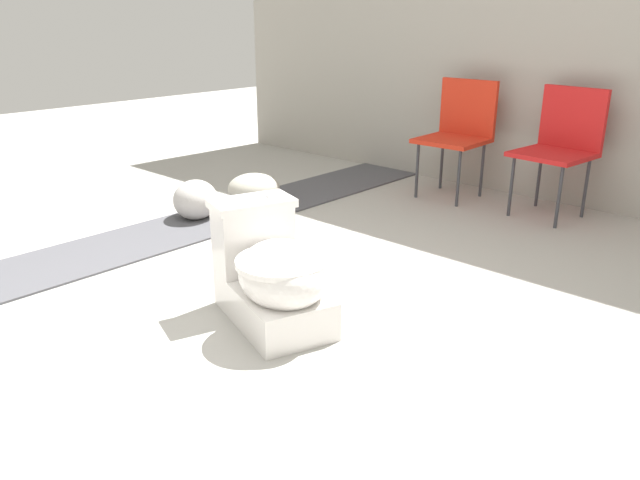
{
  "coord_description": "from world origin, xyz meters",
  "views": [
    {
      "loc": [
        1.87,
        -1.38,
        1.28
      ],
      "look_at": [
        0.04,
        0.6,
        0.3
      ],
      "focal_mm": 35.0,
      "sensor_mm": 36.0,
      "label": 1
    }
  ],
  "objects_px": {
    "boulder_far": "(196,200)",
    "folding_chair_left": "(460,126)",
    "boulder_near": "(254,188)",
    "folding_chair_middle": "(562,139)",
    "toilet": "(273,275)"
  },
  "relations": [
    {
      "from": "toilet",
      "to": "folding_chair_middle",
      "type": "distance_m",
      "value": 2.4
    },
    {
      "from": "boulder_near",
      "to": "boulder_far",
      "type": "relative_size",
      "value": 1.14
    },
    {
      "from": "folding_chair_left",
      "to": "boulder_near",
      "type": "distance_m",
      "value": 1.56
    },
    {
      "from": "folding_chair_middle",
      "to": "boulder_far",
      "type": "distance_m",
      "value": 2.43
    },
    {
      "from": "boulder_far",
      "to": "folding_chair_left",
      "type": "bearing_deg",
      "value": 60.73
    },
    {
      "from": "toilet",
      "to": "folding_chair_left",
      "type": "distance_m",
      "value": 2.41
    },
    {
      "from": "toilet",
      "to": "boulder_far",
      "type": "relative_size",
      "value": 2.19
    },
    {
      "from": "folding_chair_left",
      "to": "boulder_near",
      "type": "xyz_separation_m",
      "value": [
        -0.94,
        -1.17,
        -0.41
      ]
    },
    {
      "from": "toilet",
      "to": "boulder_near",
      "type": "xyz_separation_m",
      "value": [
        -1.44,
        1.16,
        -0.12
      ]
    },
    {
      "from": "folding_chair_middle",
      "to": "boulder_near",
      "type": "xyz_separation_m",
      "value": [
        -1.68,
        -1.21,
        -0.41
      ]
    },
    {
      "from": "folding_chair_middle",
      "to": "boulder_far",
      "type": "relative_size",
      "value": 2.55
    },
    {
      "from": "folding_chair_left",
      "to": "boulder_near",
      "type": "bearing_deg",
      "value": -39.88
    },
    {
      "from": "folding_chair_left",
      "to": "boulder_far",
      "type": "xyz_separation_m",
      "value": [
        -0.94,
        -1.68,
        -0.38
      ]
    },
    {
      "from": "toilet",
      "to": "folding_chair_left",
      "type": "relative_size",
      "value": 0.86
    },
    {
      "from": "toilet",
      "to": "boulder_near",
      "type": "bearing_deg",
      "value": 160.1
    }
  ]
}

